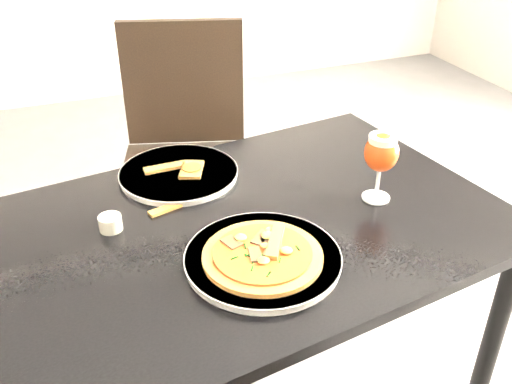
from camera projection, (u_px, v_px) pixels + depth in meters
name	position (u px, v px, depth m)	size (l,w,h in m)	color
dining_table	(250.00, 251.00, 1.39)	(1.30, 0.96, 0.75)	black
chair_far	(186.00, 153.00, 2.08)	(0.57, 0.57, 1.00)	black
plate_main	(263.00, 259.00, 1.21)	(0.33, 0.33, 0.02)	white
pizza	(263.00, 254.00, 1.19)	(0.25, 0.25, 0.03)	brown
plate_second	(179.00, 173.00, 1.52)	(0.31, 0.31, 0.02)	white
crust_scraps	(183.00, 169.00, 1.52)	(0.16, 0.11, 0.01)	brown
loose_crust	(168.00, 208.00, 1.38)	(0.10, 0.02, 0.01)	brown
sauce_cup	(110.00, 222.00, 1.30)	(0.05, 0.05, 0.04)	#B9BAA7
beer_glass	(381.00, 153.00, 1.37)	(0.08, 0.08, 0.18)	white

